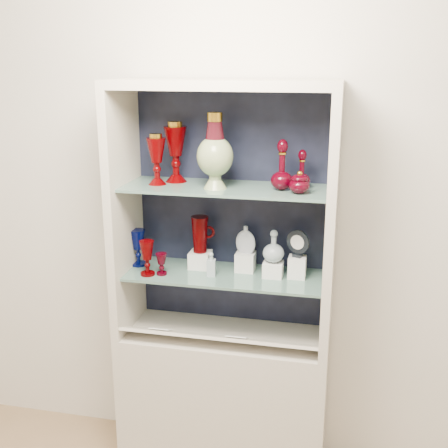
% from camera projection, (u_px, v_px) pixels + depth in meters
% --- Properties ---
extents(wall_back, '(3.50, 0.02, 2.80)m').
position_uv_depth(wall_back, '(234.00, 192.00, 2.74)').
color(wall_back, white).
rests_on(wall_back, ground).
extents(cabinet_base, '(1.00, 0.40, 0.75)m').
position_uv_depth(cabinet_base, '(224.00, 400.00, 2.82)').
color(cabinet_base, beige).
rests_on(cabinet_base, ground).
extents(cabinet_back_panel, '(0.98, 0.02, 1.15)m').
position_uv_depth(cabinet_back_panel, '(232.00, 208.00, 2.73)').
color(cabinet_back_panel, black).
rests_on(cabinet_back_panel, cabinet_base).
extents(cabinet_side_left, '(0.04, 0.40, 1.15)m').
position_uv_depth(cabinet_side_left, '(125.00, 213.00, 2.65)').
color(cabinet_side_left, beige).
rests_on(cabinet_side_left, cabinet_base).
extents(cabinet_side_right, '(0.04, 0.40, 1.15)m').
position_uv_depth(cabinet_side_right, '(331.00, 225.00, 2.45)').
color(cabinet_side_right, beige).
rests_on(cabinet_side_right, cabinet_base).
extents(cabinet_top_cap, '(1.00, 0.40, 0.04)m').
position_uv_depth(cabinet_top_cap, '(224.00, 84.00, 2.39)').
color(cabinet_top_cap, beige).
rests_on(cabinet_top_cap, cabinet_side_left).
extents(shelf_lower, '(0.92, 0.34, 0.01)m').
position_uv_depth(shelf_lower, '(225.00, 275.00, 2.65)').
color(shelf_lower, slate).
rests_on(shelf_lower, cabinet_side_left).
extents(shelf_upper, '(0.92, 0.34, 0.01)m').
position_uv_depth(shelf_upper, '(225.00, 188.00, 2.53)').
color(shelf_upper, slate).
rests_on(shelf_upper, cabinet_side_left).
extents(label_ledge, '(0.92, 0.17, 0.09)m').
position_uv_depth(label_ledge, '(219.00, 338.00, 2.60)').
color(label_ledge, beige).
rests_on(label_ledge, cabinet_base).
extents(label_card_0, '(0.10, 0.06, 0.03)m').
position_uv_depth(label_card_0, '(237.00, 337.00, 2.58)').
color(label_card_0, white).
rests_on(label_card_0, label_ledge).
extents(label_card_1, '(0.10, 0.06, 0.03)m').
position_uv_depth(label_card_1, '(161.00, 329.00, 2.66)').
color(label_card_1, white).
rests_on(label_card_1, label_ledge).
extents(pedestal_lamp_left, '(0.09, 0.09, 0.23)m').
position_uv_depth(pedestal_lamp_left, '(157.00, 159.00, 2.55)').
color(pedestal_lamp_left, '#4B0001').
rests_on(pedestal_lamp_left, shelf_upper).
extents(pedestal_lamp_right, '(0.14, 0.14, 0.28)m').
position_uv_depth(pedestal_lamp_right, '(176.00, 152.00, 2.60)').
color(pedestal_lamp_right, '#4B0001').
rests_on(pedestal_lamp_right, shelf_upper).
extents(enamel_urn, '(0.21, 0.21, 0.33)m').
position_uv_depth(enamel_urn, '(215.00, 151.00, 2.46)').
color(enamel_urn, '#114E1C').
rests_on(enamel_urn, shelf_upper).
extents(ruby_decanter_a, '(0.12, 0.12, 0.25)m').
position_uv_depth(ruby_decanter_a, '(282.00, 162.00, 2.43)').
color(ruby_decanter_a, '#3E010C').
rests_on(ruby_decanter_a, shelf_upper).
extents(ruby_decanter_b, '(0.08, 0.08, 0.18)m').
position_uv_depth(ruby_decanter_b, '(302.00, 168.00, 2.48)').
color(ruby_decanter_b, '#3E010C').
rests_on(ruby_decanter_b, shelf_upper).
extents(lidded_bowl, '(0.09, 0.09, 0.10)m').
position_uv_depth(lidded_bowl, '(299.00, 182.00, 2.39)').
color(lidded_bowl, '#3E010C').
rests_on(lidded_bowl, shelf_upper).
extents(cobalt_goblet, '(0.10, 0.10, 0.18)m').
position_uv_depth(cobalt_goblet, '(138.00, 248.00, 2.74)').
color(cobalt_goblet, '#03093E').
rests_on(cobalt_goblet, shelf_lower).
extents(ruby_goblet_tall, '(0.09, 0.09, 0.17)m').
position_uv_depth(ruby_goblet_tall, '(147.00, 258.00, 2.61)').
color(ruby_goblet_tall, '#4B0001').
rests_on(ruby_goblet_tall, shelf_lower).
extents(ruby_goblet_small, '(0.05, 0.05, 0.10)m').
position_uv_depth(ruby_goblet_small, '(161.00, 264.00, 2.62)').
color(ruby_goblet_small, '#3E010C').
rests_on(ruby_goblet_small, shelf_lower).
extents(riser_ruby_pitcher, '(0.10, 0.10, 0.08)m').
position_uv_depth(riser_ruby_pitcher, '(200.00, 260.00, 2.72)').
color(riser_ruby_pitcher, silver).
rests_on(riser_ruby_pitcher, shelf_lower).
extents(ruby_pitcher, '(0.15, 0.13, 0.18)m').
position_uv_depth(ruby_pitcher, '(200.00, 234.00, 2.68)').
color(ruby_pitcher, '#4B0001').
rests_on(ruby_pitcher, riser_ruby_pitcher).
extents(clear_square_bottle, '(0.04, 0.04, 0.12)m').
position_uv_depth(clear_square_bottle, '(211.00, 264.00, 2.61)').
color(clear_square_bottle, '#8FA0A7').
rests_on(clear_square_bottle, shelf_lower).
extents(riser_flat_flask, '(0.09, 0.09, 0.09)m').
position_uv_depth(riser_flat_flask, '(245.00, 262.00, 2.68)').
color(riser_flat_flask, silver).
rests_on(riser_flat_flask, shelf_lower).
extents(flat_flask, '(0.10, 0.05, 0.14)m').
position_uv_depth(flat_flask, '(246.00, 239.00, 2.64)').
color(flat_flask, '#AFB7C5').
rests_on(flat_flask, riser_flat_flask).
extents(riser_clear_round_decanter, '(0.09, 0.09, 0.07)m').
position_uv_depth(riser_clear_round_decanter, '(273.00, 269.00, 2.61)').
color(riser_clear_round_decanter, silver).
rests_on(riser_clear_round_decanter, shelf_lower).
extents(clear_round_decanter, '(0.12, 0.12, 0.15)m').
position_uv_depth(clear_round_decanter, '(274.00, 247.00, 2.58)').
color(clear_round_decanter, '#8FA0A7').
rests_on(clear_round_decanter, riser_clear_round_decanter).
extents(riser_cameo_medallion, '(0.08, 0.08, 0.10)m').
position_uv_depth(riser_cameo_medallion, '(297.00, 267.00, 2.59)').
color(riser_cameo_medallion, silver).
rests_on(riser_cameo_medallion, shelf_lower).
extents(cameo_medallion, '(0.12, 0.08, 0.13)m').
position_uv_depth(cameo_medallion, '(298.00, 243.00, 2.56)').
color(cameo_medallion, black).
rests_on(cameo_medallion, riser_cameo_medallion).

